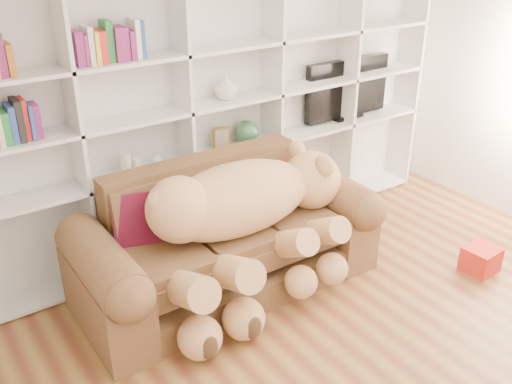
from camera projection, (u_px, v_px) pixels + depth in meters
floor at (423, 382)px, 3.67m from camera, size 5.00×5.00×0.00m
wall_back at (217, 89)px, 4.93m from camera, size 5.00×0.02×2.70m
bookshelf at (201, 103)px, 4.72m from camera, size 4.43×0.35×2.40m
sofa at (226, 244)px, 4.49m from camera, size 2.36×1.02×0.99m
teddy_bear at (246, 216)px, 4.23m from camera, size 1.84×0.99×1.07m
throw_pillow at (142, 219)px, 4.15m from camera, size 0.47×0.35×0.44m
gift_box at (481, 259)px, 4.78m from camera, size 0.28×0.27×0.21m
tv at (347, 89)px, 5.62m from camera, size 1.00×0.18×0.59m
picture_frame at (221, 138)px, 4.90m from camera, size 0.16×0.06×0.20m
green_vase at (247, 133)px, 5.04m from camera, size 0.22×0.22×0.22m
figurine_tall at (126, 164)px, 4.47m from camera, size 0.11×0.11×0.17m
figurine_short at (136, 165)px, 4.53m from camera, size 0.08×0.08×0.11m
snow_globe at (157, 160)px, 4.62m from camera, size 0.09×0.09×0.09m
shelf_vase at (226, 87)px, 4.74m from camera, size 0.25×0.25×0.21m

